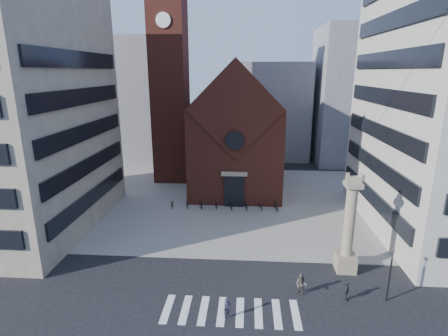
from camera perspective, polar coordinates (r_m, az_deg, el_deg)
The scene contains 21 objects.
ground at distance 29.17m, azimuth 0.28°, elevation -18.72°, with size 120.00×120.00×0.00m, color black.
piazza at distance 46.10m, azimuth 1.77°, elevation -5.30°, with size 46.00×30.00×0.05m, color gray.
zebra_crossing at distance 26.72m, azimuth 1.11°, elevation -22.37°, with size 10.20×3.20×0.01m, color white, non-canonical shape.
church at distance 49.84m, azimuth 2.11°, elevation 5.78°, with size 12.00×16.65×18.00m.
campanile at distance 53.31m, azimuth -8.87°, elevation 14.63°, with size 5.50×5.50×31.20m.
bg_block_left at distance 67.79m, azimuth -14.88°, elevation 10.45°, with size 16.00×14.00×22.00m, color gray.
bg_block_mid at distance 69.60m, azimuth 7.66°, elevation 9.28°, with size 14.00×12.00×18.00m, color gray.
bg_block_right at distance 69.31m, azimuth 21.47°, elevation 10.83°, with size 16.00×14.00×24.00m, color gray.
lion_column at distance 31.19m, azimuth 19.64°, elevation -9.99°, with size 1.63×1.60×8.68m.
traffic_light at distance 29.02m, azimuth 25.47°, elevation -15.27°, with size 0.13×0.16×4.30m.
pedestrian_0 at distance 25.73m, azimuth 0.51°, elevation -21.90°, with size 0.57×0.37×1.56m, color #342D3F.
pedestrian_1 at distance 28.37m, azimuth 12.48°, elevation -18.10°, with size 0.85×0.66×1.76m, color #564B45.
pedestrian_2 at distance 28.73m, azimuth 19.36°, elevation -18.45°, with size 0.91×0.38×1.55m, color #2C2A33.
scooter_0 at distance 44.07m, azimuth -8.46°, elevation -5.80°, with size 0.61×1.76×0.92m, color black.
scooter_1 at distance 43.70m, azimuth -6.10°, elevation -5.83°, with size 0.48×1.71×1.03m, color black.
scooter_2 at distance 43.45m, azimuth -3.71°, elevation -5.97°, with size 0.61×1.76×0.92m, color black.
scooter_3 at distance 43.24m, azimuth -1.29°, elevation -5.98°, with size 0.48×1.71×1.03m, color black.
scooter_4 at distance 43.14m, azimuth 1.15°, elevation -6.10°, with size 0.61×1.76×0.92m, color black.
scooter_5 at distance 43.08m, azimuth 3.60°, elevation -6.09°, with size 0.48×1.71×1.03m, color black.
scooter_6 at distance 43.14m, azimuth 6.04°, elevation -6.19°, with size 0.61×1.76×0.92m, color black.
scooter_7 at distance 43.24m, azimuth 8.48°, elevation -6.16°, with size 0.48×1.71×1.03m, color black.
Camera 1 is at (1.49, -24.06, 16.42)m, focal length 28.00 mm.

